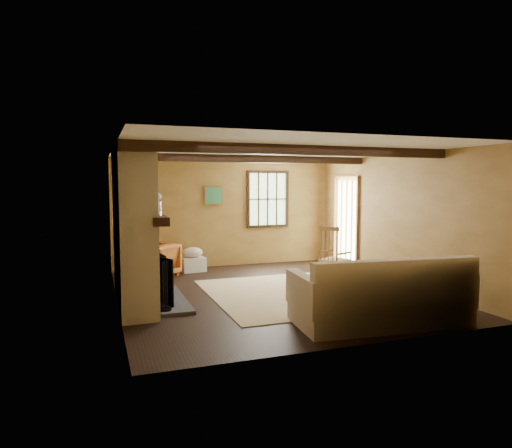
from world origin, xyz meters
name	(u,v)px	position (x,y,z in m)	size (l,w,h in m)	color
ground	(270,292)	(0.00, 0.00, 0.00)	(5.50, 5.50, 0.00)	black
room_envelope	(277,196)	(0.22, 0.26, 1.63)	(5.02, 5.52, 2.44)	#AB803C
fireplace	(135,233)	(-2.23, 0.00, 1.10)	(1.02, 2.30, 2.40)	#9E553D
rug	(285,294)	(0.20, -0.20, 0.00)	(2.50, 3.00, 0.01)	#CDBD88
rocking_chair	(333,258)	(1.41, 0.35, 0.46)	(0.88, 0.69, 1.08)	tan
sofa	(382,300)	(0.75, -2.16, 0.33)	(2.37, 1.22, 0.92)	white
firewood_pile	(138,268)	(-1.97, 2.49, 0.12)	(0.64, 0.12, 0.23)	#503422
laundry_basket	(193,264)	(-0.87, 2.30, 0.15)	(0.50, 0.38, 0.30)	white
basket_pillow	(192,252)	(-0.87, 2.30, 0.41)	(0.43, 0.35, 0.22)	white
armchair	(156,260)	(-1.67, 1.98, 0.34)	(0.72, 0.74, 0.67)	#BF6026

